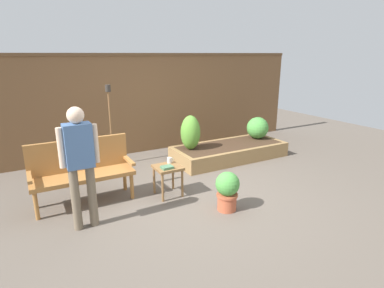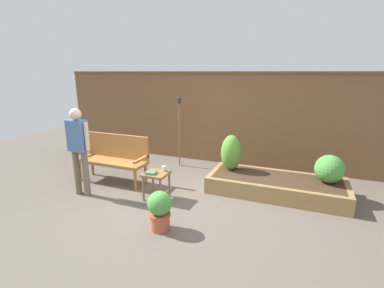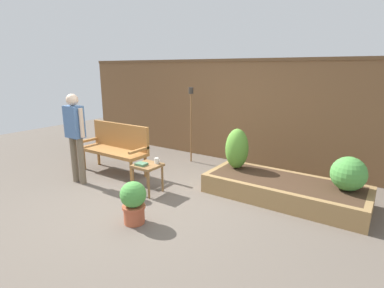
{
  "view_description": "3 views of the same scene",
  "coord_description": "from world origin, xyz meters",
  "px_view_note": "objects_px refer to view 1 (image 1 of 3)",
  "views": [
    {
      "loc": [
        -2.2,
        -3.94,
        2.15
      ],
      "look_at": [
        0.46,
        0.83,
        0.56
      ],
      "focal_mm": 29.22,
      "sensor_mm": 36.0,
      "label": 1
    },
    {
      "loc": [
        1.93,
        -3.74,
        2.15
      ],
      "look_at": [
        0.08,
        0.83,
        0.87
      ],
      "focal_mm": 26.12,
      "sensor_mm": 36.0,
      "label": 2
    },
    {
      "loc": [
        2.85,
        -3.22,
        1.98
      ],
      "look_at": [
        0.19,
        0.7,
        0.78
      ],
      "focal_mm": 28.34,
      "sensor_mm": 36.0,
      "label": 3
    }
  ],
  "objects_px": {
    "cup_on_table": "(170,160)",
    "tiki_torch": "(110,111)",
    "garden_bench": "(81,167)",
    "side_table": "(168,171)",
    "book_on_table": "(167,167)",
    "potted_boxwood": "(227,190)",
    "shrub_far_corner": "(258,128)",
    "person_by_bench": "(80,158)",
    "shrub_near_bench": "(190,133)"
  },
  "relations": [
    {
      "from": "potted_boxwood",
      "to": "person_by_bench",
      "type": "distance_m",
      "value": 2.01
    },
    {
      "from": "cup_on_table",
      "to": "book_on_table",
      "type": "height_order",
      "value": "cup_on_table"
    },
    {
      "from": "potted_boxwood",
      "to": "tiki_torch",
      "type": "bearing_deg",
      "value": 108.9
    },
    {
      "from": "shrub_far_corner",
      "to": "side_table",
      "type": "bearing_deg",
      "value": -157.7
    },
    {
      "from": "book_on_table",
      "to": "potted_boxwood",
      "type": "xyz_separation_m",
      "value": [
        0.57,
        -0.77,
        -0.19
      ]
    },
    {
      "from": "garden_bench",
      "to": "cup_on_table",
      "type": "height_order",
      "value": "garden_bench"
    },
    {
      "from": "cup_on_table",
      "to": "tiki_torch",
      "type": "relative_size",
      "value": 0.07
    },
    {
      "from": "shrub_far_corner",
      "to": "person_by_bench",
      "type": "xyz_separation_m",
      "value": [
        -4.06,
        -1.47,
        0.39
      ]
    },
    {
      "from": "shrub_near_bench",
      "to": "person_by_bench",
      "type": "height_order",
      "value": "person_by_bench"
    },
    {
      "from": "potted_boxwood",
      "to": "shrub_far_corner",
      "type": "bearing_deg",
      "value": 41.65
    },
    {
      "from": "cup_on_table",
      "to": "potted_boxwood",
      "type": "height_order",
      "value": "cup_on_table"
    },
    {
      "from": "garden_bench",
      "to": "shrub_near_bench",
      "type": "distance_m",
      "value": 2.32
    },
    {
      "from": "shrub_near_bench",
      "to": "side_table",
      "type": "bearing_deg",
      "value": -132.2
    },
    {
      "from": "garden_bench",
      "to": "potted_boxwood",
      "type": "xyz_separation_m",
      "value": [
        1.72,
        -1.28,
        -0.23
      ]
    },
    {
      "from": "book_on_table",
      "to": "potted_boxwood",
      "type": "bearing_deg",
      "value": -55.46
    },
    {
      "from": "garden_bench",
      "to": "side_table",
      "type": "bearing_deg",
      "value": -20.02
    },
    {
      "from": "side_table",
      "to": "shrub_far_corner",
      "type": "height_order",
      "value": "shrub_far_corner"
    },
    {
      "from": "cup_on_table",
      "to": "tiki_torch",
      "type": "distance_m",
      "value": 1.82
    },
    {
      "from": "cup_on_table",
      "to": "person_by_bench",
      "type": "xyz_separation_m",
      "value": [
        -1.41,
        -0.47,
        0.41
      ]
    },
    {
      "from": "shrub_near_bench",
      "to": "tiki_torch",
      "type": "relative_size",
      "value": 0.43
    },
    {
      "from": "shrub_far_corner",
      "to": "tiki_torch",
      "type": "bearing_deg",
      "value": 168.0
    },
    {
      "from": "shrub_far_corner",
      "to": "person_by_bench",
      "type": "distance_m",
      "value": 4.34
    },
    {
      "from": "tiki_torch",
      "to": "potted_boxwood",
      "type": "bearing_deg",
      "value": -71.1
    },
    {
      "from": "person_by_bench",
      "to": "cup_on_table",
      "type": "bearing_deg",
      "value": 18.44
    },
    {
      "from": "tiki_torch",
      "to": "person_by_bench",
      "type": "height_order",
      "value": "tiki_torch"
    },
    {
      "from": "side_table",
      "to": "book_on_table",
      "type": "distance_m",
      "value": 0.14
    },
    {
      "from": "side_table",
      "to": "book_on_table",
      "type": "height_order",
      "value": "book_on_table"
    },
    {
      "from": "person_by_bench",
      "to": "potted_boxwood",
      "type": "bearing_deg",
      "value": -15.27
    },
    {
      "from": "garden_bench",
      "to": "shrub_near_bench",
      "type": "relative_size",
      "value": 2.09
    },
    {
      "from": "book_on_table",
      "to": "shrub_far_corner",
      "type": "xyz_separation_m",
      "value": [
        2.79,
        1.21,
        0.04
      ]
    },
    {
      "from": "garden_bench",
      "to": "shrub_far_corner",
      "type": "bearing_deg",
      "value": 9.93
    },
    {
      "from": "potted_boxwood",
      "to": "person_by_bench",
      "type": "height_order",
      "value": "person_by_bench"
    },
    {
      "from": "side_table",
      "to": "shrub_far_corner",
      "type": "distance_m",
      "value": 2.97
    },
    {
      "from": "cup_on_table",
      "to": "shrub_near_bench",
      "type": "relative_size",
      "value": 0.16
    },
    {
      "from": "garden_bench",
      "to": "cup_on_table",
      "type": "xyz_separation_m",
      "value": [
        1.29,
        -0.31,
        -0.02
      ]
    },
    {
      "from": "side_table",
      "to": "potted_boxwood",
      "type": "distance_m",
      "value": 1.0
    },
    {
      "from": "book_on_table",
      "to": "person_by_bench",
      "type": "xyz_separation_m",
      "value": [
        -1.27,
        -0.26,
        0.43
      ]
    },
    {
      "from": "cup_on_table",
      "to": "tiki_torch",
      "type": "height_order",
      "value": "tiki_torch"
    },
    {
      "from": "potted_boxwood",
      "to": "shrub_far_corner",
      "type": "xyz_separation_m",
      "value": [
        2.22,
        1.97,
        0.23
      ]
    },
    {
      "from": "tiki_torch",
      "to": "person_by_bench",
      "type": "relative_size",
      "value": 1.02
    },
    {
      "from": "cup_on_table",
      "to": "shrub_far_corner",
      "type": "bearing_deg",
      "value": 20.7
    },
    {
      "from": "cup_on_table",
      "to": "potted_boxwood",
      "type": "bearing_deg",
      "value": -65.99
    },
    {
      "from": "side_table",
      "to": "person_by_bench",
      "type": "height_order",
      "value": "person_by_bench"
    },
    {
      "from": "garden_bench",
      "to": "side_table",
      "type": "height_order",
      "value": "garden_bench"
    },
    {
      "from": "tiki_torch",
      "to": "person_by_bench",
      "type": "xyz_separation_m",
      "value": [
        -0.94,
        -2.13,
        -0.17
      ]
    },
    {
      "from": "potted_boxwood",
      "to": "shrub_near_bench",
      "type": "bearing_deg",
      "value": 75.9
    },
    {
      "from": "person_by_bench",
      "to": "tiki_torch",
      "type": "bearing_deg",
      "value": 66.28
    },
    {
      "from": "cup_on_table",
      "to": "potted_boxwood",
      "type": "relative_size",
      "value": 0.19
    },
    {
      "from": "garden_bench",
      "to": "tiki_torch",
      "type": "xyz_separation_m",
      "value": [
        0.82,
        1.35,
        0.55
      ]
    },
    {
      "from": "shrub_near_bench",
      "to": "tiki_torch",
      "type": "bearing_deg",
      "value": 154.62
    }
  ]
}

